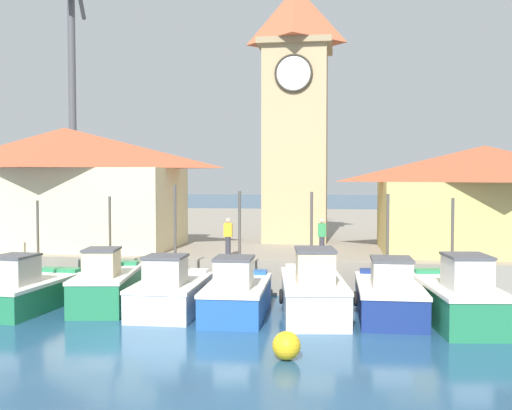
# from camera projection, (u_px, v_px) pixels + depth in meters

# --- Properties ---
(ground_plane) EXTENTS (300.00, 300.00, 0.00)m
(ground_plane) POSITION_uv_depth(u_px,v_px,m) (155.00, 354.00, 15.87)
(ground_plane) COLOR navy
(quay_wharf) EXTENTS (120.00, 40.00, 1.37)m
(quay_wharf) POSITION_uv_depth(u_px,v_px,m) (272.00, 232.00, 43.80)
(quay_wharf) COLOR gray
(quay_wharf) RESTS_ON ground
(fishing_boat_left_outer) EXTENTS (2.35, 4.76, 3.85)m
(fishing_boat_left_outer) POSITION_uv_depth(u_px,v_px,m) (28.00, 290.00, 21.20)
(fishing_boat_left_outer) COLOR #237A4C
(fishing_boat_left_outer) RESTS_ON ground
(fishing_boat_left_inner) EXTENTS (2.46, 4.54, 3.99)m
(fishing_boat_left_inner) POSITION_uv_depth(u_px,v_px,m) (107.00, 286.00, 21.56)
(fishing_boat_left_inner) COLOR #237A4C
(fishing_boat_left_inner) RESTS_ON ground
(fishing_boat_mid_left) EXTENTS (2.29, 4.30, 4.42)m
(fishing_boat_mid_left) POSITION_uv_depth(u_px,v_px,m) (171.00, 292.00, 20.79)
(fishing_boat_mid_left) COLOR silver
(fishing_boat_mid_left) RESTS_ON ground
(fishing_boat_center) EXTENTS (2.18, 4.64, 4.21)m
(fishing_boat_center) POSITION_uv_depth(u_px,v_px,m) (237.00, 294.00, 20.33)
(fishing_boat_center) COLOR #2356A8
(fishing_boat_center) RESTS_ON ground
(fishing_boat_mid_right) EXTENTS (2.66, 5.45, 4.18)m
(fishing_boat_mid_right) POSITION_uv_depth(u_px,v_px,m) (313.00, 292.00, 20.30)
(fishing_boat_mid_right) COLOR silver
(fishing_boat_mid_right) RESTS_ON ground
(fishing_boat_right_inner) EXTENTS (2.24, 4.90, 4.12)m
(fishing_boat_right_inner) POSITION_uv_depth(u_px,v_px,m) (389.00, 295.00, 20.12)
(fishing_boat_right_inner) COLOR navy
(fishing_boat_right_inner) RESTS_ON ground
(fishing_boat_right_outer) EXTENTS (2.62, 5.25, 4.00)m
(fishing_boat_right_outer) POSITION_uv_depth(u_px,v_px,m) (458.00, 298.00, 19.21)
(fishing_boat_right_outer) COLOR #237A4C
(fishing_boat_right_outer) RESTS_ON ground
(clock_tower) EXTENTS (3.70, 3.70, 14.73)m
(clock_tower) POSITION_uv_depth(u_px,v_px,m) (296.00, 107.00, 30.90)
(clock_tower) COLOR tan
(clock_tower) RESTS_ON quay_wharf
(warehouse_left) EXTENTS (10.96, 5.80, 5.67)m
(warehouse_left) POSITION_uv_depth(u_px,v_px,m) (65.00, 186.00, 28.41)
(warehouse_left) COLOR beige
(warehouse_left) RESTS_ON quay_wharf
(warehouse_right) EXTENTS (9.30, 6.33, 4.72)m
(warehouse_right) POSITION_uv_depth(u_px,v_px,m) (484.00, 198.00, 26.42)
(warehouse_right) COLOR tan
(warehouse_right) RESTS_ON quay_wharf
(port_crane_near) EXTENTS (3.44, 9.23, 20.52)m
(port_crane_near) POSITION_uv_depth(u_px,v_px,m) (73.00, 115.00, 45.22)
(port_crane_near) COLOR #353539
(port_crane_near) RESTS_ON quay_wharf
(mooring_buoy) EXTENTS (0.74, 0.74, 0.74)m
(mooring_buoy) POSITION_uv_depth(u_px,v_px,m) (286.00, 346.00, 15.32)
(mooring_buoy) COLOR gold
(mooring_buoy) RESTS_ON ground
(dock_worker_near_tower) EXTENTS (0.34, 0.22, 1.62)m
(dock_worker_near_tower) POSITION_uv_depth(u_px,v_px,m) (322.00, 237.00, 24.81)
(dock_worker_near_tower) COLOR #33333D
(dock_worker_near_tower) RESTS_ON quay_wharf
(dock_worker_along_quay) EXTENTS (0.34, 0.22, 1.62)m
(dock_worker_along_quay) POSITION_uv_depth(u_px,v_px,m) (228.00, 237.00, 24.93)
(dock_worker_along_quay) COLOR #33333D
(dock_worker_along_quay) RESTS_ON quay_wharf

